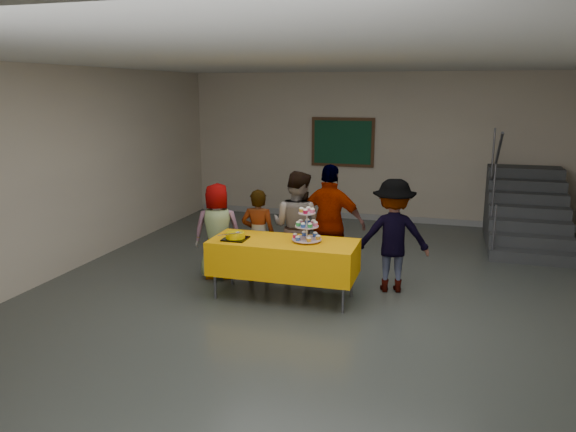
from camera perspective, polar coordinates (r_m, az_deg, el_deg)
name	(u,v)px	position (r m, az deg, el deg)	size (l,w,h in m)	color
room_shell	(328,136)	(6.62, 4.13, 8.13)	(10.00, 10.04, 3.02)	#4C514C
bake_table	(284,257)	(7.24, -0.45, -4.15)	(1.88, 0.78, 0.77)	#595960
cupcake_stand	(307,228)	(7.10, 1.92, -1.20)	(0.38, 0.38, 0.44)	silver
bear_cake	(235,235)	(7.25, -5.37, -1.93)	(0.32, 0.36, 0.12)	black
schoolchild_a	(218,231)	(8.04, -7.16, -1.54)	(0.67, 0.44, 1.38)	slate
schoolchild_b	(258,236)	(7.86, -3.03, -2.01)	(0.48, 0.32, 1.32)	slate
schoolchild_c	(297,226)	(7.88, 0.92, -1.05)	(0.76, 0.59, 1.56)	slate
schoolchild_d	(330,225)	(7.76, 4.32, -0.88)	(0.98, 0.41, 1.67)	slate
schoolchild_e	(393,236)	(7.59, 10.61, -1.97)	(0.98, 0.56, 1.52)	slate
staircase	(525,214)	(10.85, 22.93, 0.18)	(1.30, 2.40, 2.04)	#424447
noticeboard	(343,142)	(11.65, 5.57, 7.47)	(1.30, 0.05, 1.00)	#472B16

